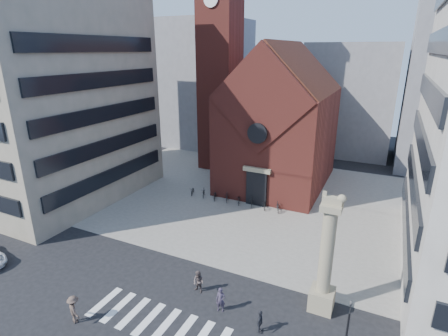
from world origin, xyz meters
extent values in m
plane|color=black|center=(0.00, 0.00, 0.00)|extent=(120.00, 120.00, 0.00)
cube|color=gray|center=(0.00, 19.00, 0.03)|extent=(46.00, 30.00, 0.05)
cube|color=maroon|center=(0.00, 25.00, 6.00)|extent=(12.00, 16.00, 12.00)
cube|color=#5F2C1E|center=(0.00, 25.40, 12.00)|extent=(12.00, 15.40, 12.00)
cube|color=maroon|center=(0.00, 17.05, 12.00)|extent=(11.76, 0.50, 11.76)
cylinder|color=black|center=(0.00, 16.60, 8.50)|extent=(2.20, 0.30, 2.20)
cube|color=black|center=(0.00, 16.85, 2.00)|extent=(2.40, 0.30, 4.00)
cube|color=tan|center=(0.00, 16.80, 4.30)|extent=(3.20, 0.40, 0.50)
cube|color=maroon|center=(-10.00, 28.00, 15.00)|extent=(5.00, 5.00, 30.00)
cube|color=tan|center=(-24.00, 10.00, 13.00)|extent=(18.00, 20.00, 26.00)
cube|color=gray|center=(-20.00, 40.00, 11.00)|extent=(16.00, 14.00, 22.00)
cube|color=gray|center=(6.00, 45.00, 9.00)|extent=(14.00, 12.00, 18.00)
cube|color=tan|center=(10.00, 3.00, 0.75)|extent=(1.60, 1.60, 1.50)
cylinder|color=tan|center=(10.00, 3.00, 4.50)|extent=(0.90, 0.90, 6.00)
cube|color=tan|center=(10.00, 3.00, 7.70)|extent=(1.30, 1.30, 0.40)
cube|color=tan|center=(10.00, 3.00, 8.10)|extent=(1.20, 0.50, 0.55)
sphere|color=tan|center=(10.55, 3.00, 8.35)|extent=(0.56, 0.56, 0.56)
cube|color=tan|center=(9.50, 3.00, 8.50)|extent=(0.25, 0.15, 0.35)
imported|color=black|center=(12.00, -1.00, 3.90)|extent=(0.13, 0.16, 0.80)
imported|color=#342C3D|center=(3.86, -0.23, 0.89)|extent=(0.73, 0.56, 1.79)
imported|color=#534542|center=(1.54, 0.82, 0.88)|extent=(0.96, 0.80, 1.75)
imported|color=#27282F|center=(6.91, -0.86, 0.79)|extent=(0.52, 0.98, 1.59)
imported|color=#4F3E34|center=(-4.29, -5.26, 0.98)|extent=(1.46, 1.20, 1.97)
imported|color=black|center=(-8.10, 16.36, 0.52)|extent=(1.25, 1.88, 0.93)
imported|color=black|center=(-6.56, 16.36, 0.57)|extent=(1.11, 1.78, 1.04)
imported|color=black|center=(-5.01, 16.36, 0.52)|extent=(1.25, 1.88, 0.93)
imported|color=black|center=(-3.46, 16.36, 0.57)|extent=(1.11, 1.78, 1.04)
imported|color=black|center=(-1.91, 16.36, 0.52)|extent=(1.25, 1.88, 0.93)
imported|color=black|center=(-0.36, 16.36, 0.57)|extent=(1.11, 1.78, 1.04)
imported|color=black|center=(1.19, 16.36, 0.52)|extent=(1.25, 1.88, 0.93)
imported|color=black|center=(2.73, 16.36, 0.57)|extent=(1.11, 1.78, 1.04)
camera|label=1|loc=(12.47, -17.72, 17.01)|focal=28.00mm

